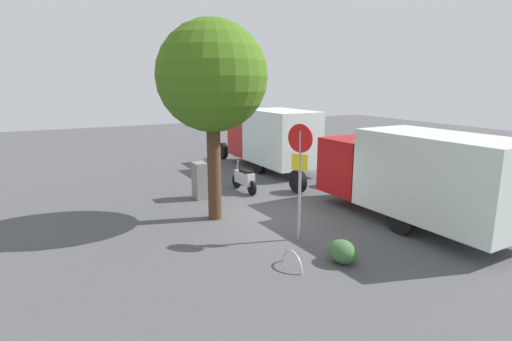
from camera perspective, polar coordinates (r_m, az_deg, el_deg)
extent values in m
plane|color=#4A4B4D|center=(13.22, 2.94, -6.42)|extent=(60.00, 60.00, 0.00)
cylinder|color=black|center=(13.77, 24.99, -4.87)|extent=(0.91, 0.28, 0.90)
cylinder|color=black|center=(12.32, 19.83, -6.41)|extent=(0.91, 0.28, 0.90)
cylinder|color=black|center=(17.03, 11.13, -0.74)|extent=(0.91, 0.28, 0.90)
cylinder|color=black|center=(15.87, 5.93, -1.54)|extent=(0.91, 0.28, 0.90)
cube|color=silver|center=(12.50, 24.46, -0.81)|extent=(4.62, 2.35, 2.40)
cube|color=#A51011|center=(14.64, 14.02, 0.77)|extent=(1.87, 2.16, 1.90)
cube|color=black|center=(14.53, 14.14, 3.08)|extent=(1.89, 2.00, 0.60)
cylinder|color=black|center=(20.08, 5.20, 1.45)|extent=(0.90, 0.26, 0.90)
cylinder|color=black|center=(19.11, 0.44, 0.94)|extent=(0.90, 0.26, 0.90)
cylinder|color=black|center=(23.66, -0.47, 3.19)|extent=(0.90, 0.26, 0.90)
cylinder|color=black|center=(22.85, -4.69, 2.82)|extent=(0.90, 0.26, 0.90)
cube|color=white|center=(19.03, 3.55, 4.71)|extent=(3.75, 2.23, 2.52)
cube|color=#B01D1C|center=(21.54, -0.50, 4.82)|extent=(1.82, 2.11, 1.90)
cube|color=black|center=(21.47, -0.51, 6.41)|extent=(1.83, 1.95, 0.60)
cylinder|color=black|center=(16.54, -2.78, -1.51)|extent=(0.56, 0.13, 0.56)
cylinder|color=black|center=(15.49, -0.59, -2.48)|extent=(0.56, 0.13, 0.56)
cube|color=silver|center=(15.90, -1.64, -1.04)|extent=(1.11, 0.38, 0.48)
cube|color=black|center=(15.75, -1.47, -0.16)|extent=(0.65, 0.31, 0.12)
cylinder|color=slate|center=(16.38, -2.71, 0.32)|extent=(0.29, 0.08, 0.69)
cylinder|color=black|center=(16.30, -2.73, 1.52)|extent=(0.07, 0.55, 0.04)
cylinder|color=#9E9EA3|center=(10.94, 6.19, -2.29)|extent=(0.08, 0.08, 3.01)
cylinder|color=red|center=(10.67, 6.26, 4.54)|extent=(0.71, 0.32, 0.76)
cube|color=yellow|center=(10.77, 6.18, 1.17)|extent=(0.33, 0.33, 0.44)
cylinder|color=#47301E|center=(12.62, -5.94, 0.32)|extent=(0.42, 0.42, 3.27)
sphere|color=#3D6516|center=(12.34, -6.24, 13.13)|extent=(3.33, 3.33, 3.33)
cube|color=slate|center=(15.09, -7.91, -1.43)|extent=(0.60, 0.46, 1.36)
torus|color=#B7B7BC|center=(9.80, 5.16, -13.50)|extent=(0.85, 0.05, 0.85)
ellipsoid|color=#3A6436|center=(10.13, 12.14, -11.14)|extent=(0.80, 0.66, 0.55)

